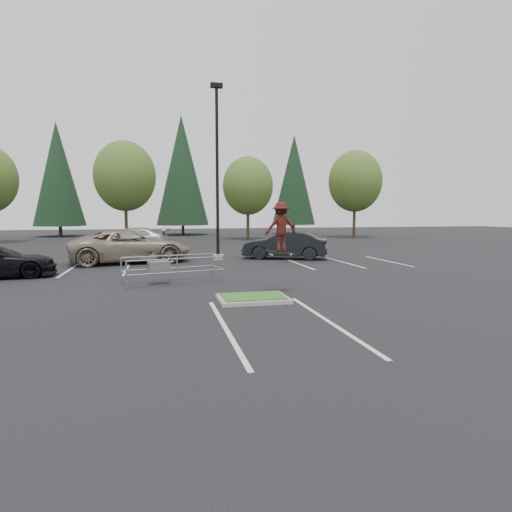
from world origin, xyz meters
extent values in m
plane|color=black|center=(0.00, 0.00, 0.00)|extent=(120.00, 120.00, 0.00)
cube|color=gray|center=(0.00, 0.00, 0.06)|extent=(2.20, 1.60, 0.12)
cube|color=#1F571B|center=(0.00, 0.00, 0.13)|extent=(1.95, 1.35, 0.05)
cube|color=silver|center=(-4.50, 9.00, 0.00)|extent=(0.12, 5.20, 0.01)
cube|color=silver|center=(-7.20, 9.00, 0.00)|extent=(0.12, 5.20, 0.01)
cube|color=silver|center=(-9.90, 9.00, 0.00)|extent=(0.12, 5.20, 0.01)
cube|color=silver|center=(4.50, 9.00, 0.00)|extent=(0.12, 5.20, 0.01)
cube|color=silver|center=(7.20, 9.00, 0.00)|extent=(0.12, 5.20, 0.01)
cube|color=silver|center=(9.90, 9.00, 0.00)|extent=(0.12, 5.20, 0.01)
cube|color=silver|center=(-1.35, -3.00, 0.00)|extent=(0.12, 6.00, 0.01)
cube|color=silver|center=(1.35, -3.00, 0.00)|extent=(0.12, 6.00, 0.01)
cube|color=gray|center=(0.50, 12.00, 0.15)|extent=(0.60, 0.60, 0.30)
cylinder|color=black|center=(0.50, 12.00, 5.00)|extent=(0.18, 0.18, 10.00)
cube|color=black|center=(0.50, 12.00, 10.00)|extent=(0.70, 0.35, 0.25)
cylinder|color=#38281C|center=(-6.00, 30.50, 1.75)|extent=(0.32, 0.32, 3.50)
ellipsoid|color=#386525|center=(-6.00, 30.50, 6.26)|extent=(5.89, 5.89, 6.77)
sphere|color=#386525|center=(-5.40, 30.20, 5.52)|extent=(3.68, 3.68, 3.68)
sphere|color=#386525|center=(-6.50, 30.90, 5.70)|extent=(4.05, 4.05, 4.05)
cylinder|color=#38281C|center=(6.00, 29.80, 1.52)|extent=(0.32, 0.32, 3.04)
ellipsoid|color=#386525|center=(6.00, 29.80, 5.44)|extent=(5.12, 5.12, 5.89)
sphere|color=#386525|center=(6.60, 29.50, 4.80)|extent=(3.20, 3.20, 3.20)
sphere|color=#386525|center=(5.50, 30.20, 4.96)|extent=(3.52, 3.52, 3.52)
cylinder|color=#38281C|center=(18.00, 30.30, 1.71)|extent=(0.32, 0.32, 3.42)
ellipsoid|color=#386525|center=(18.00, 30.30, 6.12)|extent=(5.76, 5.76, 6.62)
sphere|color=#386525|center=(18.60, 30.00, 5.40)|extent=(3.60, 3.60, 3.60)
sphere|color=#386525|center=(17.50, 30.70, 5.58)|extent=(3.96, 3.96, 3.96)
cylinder|color=#38281C|center=(-14.00, 40.00, 0.60)|extent=(0.36, 0.36, 1.20)
cone|color=black|center=(-14.00, 40.00, 7.10)|extent=(5.72, 5.72, 11.80)
cylinder|color=#38281C|center=(0.00, 40.50, 0.60)|extent=(0.36, 0.36, 1.20)
cone|color=black|center=(0.00, 40.50, 7.85)|extent=(6.38, 6.38, 13.30)
cylinder|color=#38281C|center=(14.00, 39.50, 0.60)|extent=(0.36, 0.36, 1.20)
cone|color=black|center=(14.00, 39.50, 6.85)|extent=(5.50, 5.50, 11.30)
cylinder|color=gray|center=(-4.07, 2.94, 0.54)|extent=(0.06, 0.06, 1.08)
cylinder|color=gray|center=(-4.36, 4.23, 0.54)|extent=(0.06, 0.06, 1.08)
cylinder|color=gray|center=(-2.24, 3.36, 0.54)|extent=(0.06, 0.06, 1.08)
cylinder|color=gray|center=(-2.53, 4.64, 0.54)|extent=(0.06, 0.06, 1.08)
cylinder|color=gray|center=(-0.40, 3.77, 0.54)|extent=(0.06, 0.06, 1.08)
cylinder|color=gray|center=(-0.69, 5.06, 0.54)|extent=(0.06, 0.06, 1.08)
cylinder|color=gray|center=(-2.24, 3.36, 0.52)|extent=(3.68, 0.88, 0.05)
cylinder|color=gray|center=(-2.24, 3.36, 1.04)|extent=(3.68, 0.88, 0.05)
cylinder|color=gray|center=(-2.53, 4.64, 0.52)|extent=(3.68, 0.88, 0.05)
cylinder|color=gray|center=(-2.53, 4.64, 1.04)|extent=(3.68, 0.88, 0.05)
cube|color=gray|center=(-2.93, 3.88, 0.68)|extent=(0.89, 0.65, 0.45)
cube|color=black|center=(1.20, 1.00, 1.43)|extent=(1.12, 0.41, 0.20)
cylinder|color=beige|center=(0.86, 0.89, 1.37)|extent=(0.07, 0.04, 0.07)
cylinder|color=beige|center=(0.86, 1.11, 1.37)|extent=(0.07, 0.04, 0.07)
cylinder|color=beige|center=(1.54, 0.89, 1.37)|extent=(0.07, 0.04, 0.07)
cylinder|color=beige|center=(1.54, 1.11, 1.37)|extent=(0.07, 0.04, 0.07)
imported|color=maroon|center=(1.20, 1.00, 2.32)|extent=(1.09, 0.63, 1.69)
imported|color=gray|center=(-4.50, 11.50, 0.91)|extent=(7.03, 4.21, 1.83)
imported|color=black|center=(4.50, 11.50, 0.83)|extent=(5.31, 3.57, 1.66)
imported|color=#9D9E99|center=(-5.00, 19.38, 0.83)|extent=(6.03, 3.15, 1.67)
camera|label=1|loc=(-2.87, -13.12, 2.83)|focal=30.00mm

